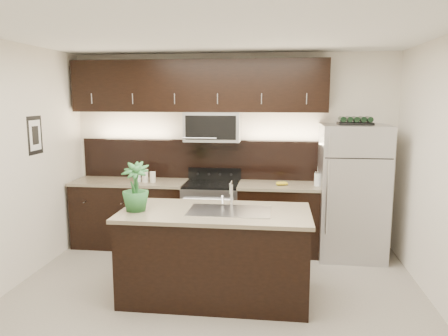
% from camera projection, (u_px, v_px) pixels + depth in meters
% --- Properties ---
extents(ground, '(4.50, 4.50, 0.00)m').
position_uv_depth(ground, '(212.00, 305.00, 4.46)').
color(ground, gray).
rests_on(ground, ground).
extents(room_walls, '(4.52, 4.02, 2.71)m').
position_uv_depth(room_walls, '(199.00, 140.00, 4.17)').
color(room_walls, silver).
rests_on(room_walls, ground).
extents(counter_run, '(3.51, 0.65, 0.94)m').
position_uv_depth(counter_run, '(197.00, 215.00, 6.10)').
color(counter_run, black).
rests_on(counter_run, ground).
extents(upper_fixtures, '(3.49, 0.40, 1.66)m').
position_uv_depth(upper_fixtures, '(200.00, 94.00, 5.97)').
color(upper_fixtures, black).
rests_on(upper_fixtures, counter_run).
extents(island, '(1.96, 0.96, 0.94)m').
position_uv_depth(island, '(215.00, 254.00, 4.58)').
color(island, black).
rests_on(island, ground).
extents(sink_faucet, '(0.84, 0.50, 0.28)m').
position_uv_depth(sink_faucet, '(230.00, 209.00, 4.49)').
color(sink_faucet, silver).
rests_on(sink_faucet, island).
extents(refrigerator, '(0.85, 0.76, 1.75)m').
position_uv_depth(refrigerator, '(352.00, 192.00, 5.72)').
color(refrigerator, '#B2B2B7').
rests_on(refrigerator, ground).
extents(wine_rack, '(0.43, 0.27, 0.10)m').
position_uv_depth(wine_rack, '(355.00, 121.00, 5.57)').
color(wine_rack, black).
rests_on(wine_rack, refrigerator).
extents(plant, '(0.29, 0.29, 0.50)m').
position_uv_depth(plant, '(135.00, 187.00, 4.47)').
color(plant, '#26612C').
rests_on(plant, island).
extents(canisters, '(0.31, 0.12, 0.21)m').
position_uv_depth(canisters, '(143.00, 175.00, 6.04)').
color(canisters, silver).
rests_on(canisters, counter_run).
extents(french_press, '(0.09, 0.09, 0.26)m').
position_uv_depth(french_press, '(317.00, 179.00, 5.76)').
color(french_press, silver).
rests_on(french_press, counter_run).
extents(bananas, '(0.19, 0.17, 0.05)m').
position_uv_depth(bananas, '(278.00, 183.00, 5.80)').
color(bananas, gold).
rests_on(bananas, counter_run).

